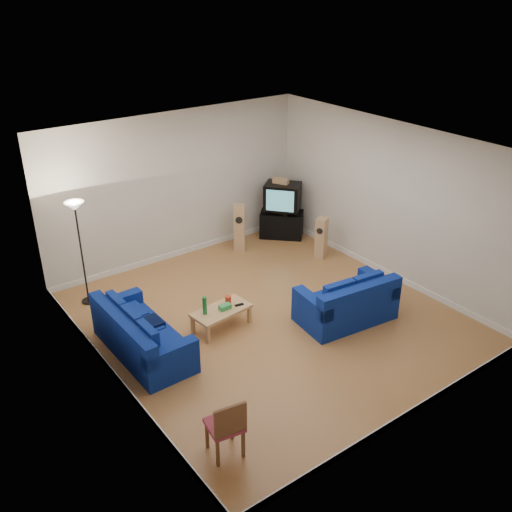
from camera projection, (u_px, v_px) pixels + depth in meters
room at (270, 241)px, 9.76m from camera, size 6.01×6.51×3.21m
sofa_three_seat at (140, 338)px, 9.34m from camera, size 0.94×2.10×0.80m
sofa_loveseat at (348, 305)px, 10.22m from camera, size 1.81×1.14×0.85m
coffee_table at (221, 312)px, 10.01m from camera, size 1.10×0.64×0.38m
bottle at (205, 305)px, 9.78m from camera, size 0.09×0.09×0.33m
tissue_box at (225, 307)px, 9.97m from camera, size 0.21×0.12×0.09m
red_canister at (228, 300)px, 10.12m from camera, size 0.14×0.14×0.15m
remote at (239, 305)px, 10.10m from camera, size 0.17×0.08×0.02m
tv_stand at (282, 224)px, 13.55m from camera, size 1.10×1.09×0.61m
av_receiver at (282, 211)px, 13.37m from camera, size 0.52×0.56×0.10m
television at (283, 197)px, 13.19m from camera, size 0.96×0.99×0.62m
centre_speaker at (281, 181)px, 13.05m from camera, size 0.29×0.39×0.13m
speaker_left at (239, 228)px, 12.80m from camera, size 0.38×0.40×1.06m
speaker_right at (321, 238)px, 12.49m from camera, size 0.34×0.31×0.92m
floor_lamp at (77, 221)px, 10.20m from camera, size 0.35×0.35×2.05m
dining_chair at (227, 425)px, 7.24m from camera, size 0.50×0.50×0.91m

